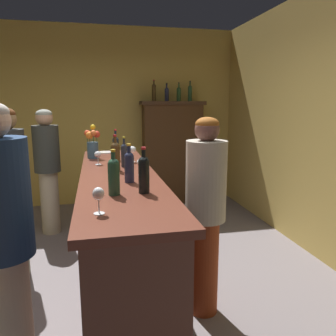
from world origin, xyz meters
TOP-DOWN VIEW (x-y plane):
  - floor at (0.00, 0.00)m, footprint 7.67×7.67m
  - wall_back at (0.00, 3.01)m, footprint 5.01×0.12m
  - bar_counter at (0.32, 0.19)m, footprint 0.63×2.81m
  - display_cabinet at (1.38, 2.73)m, footprint 1.04×0.38m
  - wine_bottle_merlot at (0.24, -0.51)m, footprint 0.08×0.08m
  - wine_bottle_malbec at (0.30, 0.29)m, footprint 0.08×0.08m
  - wine_bottle_rose at (0.34, 0.88)m, footprint 0.07×0.07m
  - wine_bottle_chardonnay at (0.44, -0.50)m, footprint 0.07×0.07m
  - wine_bottle_syrah at (0.39, 0.46)m, footprint 0.06×0.06m
  - wine_bottle_pinot at (0.38, -0.17)m, footprint 0.07×0.07m
  - wine_glass_front at (0.15, 0.62)m, footprint 0.07×0.07m
  - wine_glass_mid at (0.50, 0.06)m, footprint 0.08×0.08m
  - wine_glass_rear at (0.14, -0.88)m, footprint 0.06×0.06m
  - wine_glass_spare at (0.49, 0.70)m, footprint 0.08×0.08m
  - flower_arrangement at (0.10, 1.04)m, footprint 0.17×0.15m
  - cheese_plate at (0.25, 1.41)m, footprint 0.20×0.20m
  - display_bottle_left at (1.08, 2.73)m, footprint 0.07×0.07m
  - display_bottle_midleft at (1.28, 2.73)m, footprint 0.07×0.07m
  - display_bottle_center at (1.48, 2.73)m, footprint 0.07×0.07m
  - display_bottle_midright at (1.67, 2.73)m, footprint 0.07×0.07m
  - patron_in_navy at (-0.47, 1.72)m, footprint 0.32×0.32m
  - patron_tall at (-0.37, -0.79)m, footprint 0.33×0.33m
  - patron_in_grey at (-0.66, 0.65)m, footprint 0.31×0.31m
  - bartender at (0.94, -0.30)m, footprint 0.31×0.31m

SIDE VIEW (x-z plane):
  - floor at x=0.00m, z-range 0.00..0.00m
  - bar_counter at x=0.32m, z-range 0.00..1.08m
  - bartender at x=0.94m, z-range 0.08..1.65m
  - display_cabinet at x=1.38m, z-range 0.04..1.73m
  - patron_in_navy at x=-0.47m, z-range 0.09..1.68m
  - patron_in_grey at x=-0.66m, z-range 0.10..1.72m
  - patron_tall at x=-0.37m, z-range 0.09..1.76m
  - cheese_plate at x=0.25m, z-range 1.07..1.08m
  - wine_glass_front at x=0.15m, z-range 1.10..1.23m
  - wine_glass_mid at x=0.50m, z-range 1.10..1.24m
  - wine_glass_rear at x=0.14m, z-range 1.10..1.25m
  - wine_bottle_syrah at x=0.39m, z-range 1.05..1.33m
  - wine_glass_spare at x=0.49m, z-range 1.11..1.28m
  - wine_bottle_pinot at x=0.38m, z-range 1.06..1.35m
  - wine_bottle_merlot at x=0.24m, z-range 1.06..1.36m
  - wine_bottle_rose at x=0.34m, z-range 1.05..1.37m
  - wine_bottle_chardonnay at x=0.44m, z-range 1.06..1.36m
  - wine_bottle_malbec at x=0.30m, z-range 1.05..1.37m
  - flower_arrangement at x=0.10m, z-range 1.05..1.41m
  - wall_back at x=0.00m, z-range 0.00..2.86m
  - display_bottle_midleft at x=1.28m, z-range 1.67..1.96m
  - display_bottle_center at x=1.48m, z-range 1.67..1.96m
  - display_bottle_midright at x=1.67m, z-range 1.67..2.00m
  - display_bottle_left at x=1.08m, z-range 1.67..2.01m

